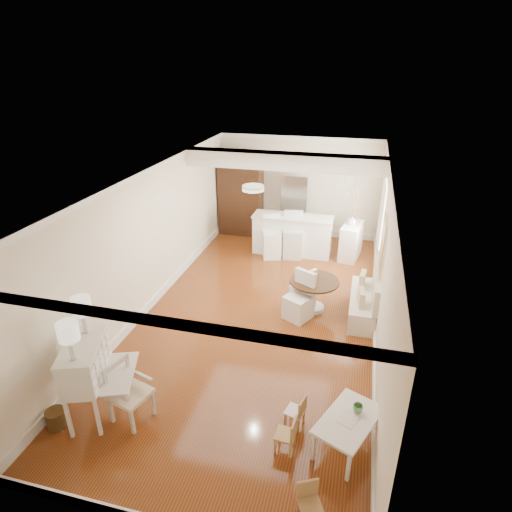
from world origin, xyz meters
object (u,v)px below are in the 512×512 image
at_px(wicker_basket, 56,419).
at_px(kids_chair_b, 295,411).
at_px(slip_chair_near, 299,296).
at_px(bar_stool_right, 293,235).
at_px(bar_stool_left, 272,237).
at_px(gustavian_armchair, 130,393).
at_px(sideboard, 351,241).
at_px(slip_chair_far, 303,287).
at_px(kids_table, 347,433).
at_px(kids_chair_c, 310,505).
at_px(breakfast_counter, 292,235).
at_px(kids_chair_a, 285,434).
at_px(secretary_bureau, 88,380).
at_px(dining_table, 313,295).
at_px(fridge, 306,209).
at_px(pantry_cabinet, 241,195).

bearing_deg(wicker_basket, kids_chair_b, 14.76).
relative_size(slip_chair_near, bar_stool_right, 0.81).
xyz_separation_m(wicker_basket, bar_stool_left, (1.69, 6.23, 0.42)).
distance_m(gustavian_armchair, sideboard, 6.87).
bearing_deg(slip_chair_far, kids_table, 52.79).
distance_m(wicker_basket, kids_chair_c, 3.64).
bearing_deg(kids_table, breakfast_counter, 106.69).
bearing_deg(kids_chair_c, kids_chair_a, 90.60).
bearing_deg(secretary_bureau, bar_stool_right, 53.08).
bearing_deg(dining_table, breakfast_counter, 108.87).
bearing_deg(bar_stool_right, slip_chair_near, -87.12).
distance_m(gustavian_armchair, breakfast_counter, 6.33).
height_order(slip_chair_far, sideboard, sideboard).
relative_size(secretary_bureau, slip_chair_far, 1.45).
bearing_deg(secretary_bureau, kids_table, -15.09).
bearing_deg(bar_stool_right, fridge, 74.02).
relative_size(gustavian_armchair, sideboard, 0.98).
distance_m(secretary_bureau, breakfast_counter, 6.52).
bearing_deg(kids_chair_c, wicker_basket, 146.26).
bearing_deg(bar_stool_right, kids_chair_a, -90.27).
relative_size(slip_chair_near, pantry_cabinet, 0.42).
distance_m(secretary_bureau, sideboard, 7.18).
relative_size(dining_table, slip_chair_far, 1.19).
bearing_deg(kids_table, slip_chair_near, 111.08).
xyz_separation_m(slip_chair_near, fridge, (-0.46, 4.10, 0.42)).
relative_size(secretary_bureau, bar_stool_left, 1.08).
relative_size(wicker_basket, pantry_cabinet, 0.12).
height_order(secretary_bureau, slip_chair_far, secretary_bureau).
distance_m(wicker_basket, sideboard, 7.66).
relative_size(gustavian_armchair, dining_table, 0.93).
relative_size(wicker_basket, breakfast_counter, 0.13).
xyz_separation_m(gustavian_armchair, pantry_cabinet, (-0.51, 7.29, 0.69)).
bearing_deg(dining_table, bar_stool_right, 109.46).
relative_size(dining_table, pantry_cabinet, 0.43).
bearing_deg(fridge, kids_chair_c, -81.23).
height_order(bar_stool_right, pantry_cabinet, pantry_cabinet).
relative_size(kids_chair_a, sideboard, 0.57).
distance_m(kids_chair_c, bar_stool_left, 6.97).
bearing_deg(sideboard, dining_table, -91.97).
distance_m(gustavian_armchair, kids_table, 2.99).
relative_size(kids_table, breakfast_counter, 0.48).
xyz_separation_m(kids_table, kids_chair_c, (-0.33, -1.12, 0.01)).
height_order(kids_chair_a, breakfast_counter, breakfast_counter).
xyz_separation_m(dining_table, bar_stool_left, (-1.37, 2.28, 0.22)).
relative_size(kids_table, pantry_cabinet, 0.43).
bearing_deg(sideboard, slip_chair_far, -97.76).
bearing_deg(bar_stool_right, wicker_basket, -118.41).
xyz_separation_m(gustavian_armchair, slip_chair_near, (1.85, 3.17, 0.03)).
distance_m(secretary_bureau, kids_chair_b, 2.93).
distance_m(kids_chair_a, pantry_cabinet, 7.82).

